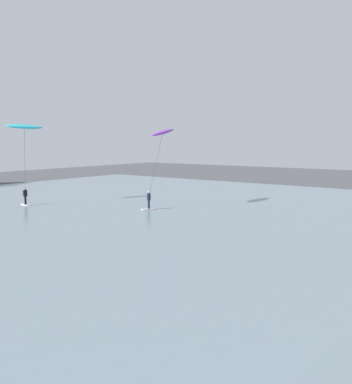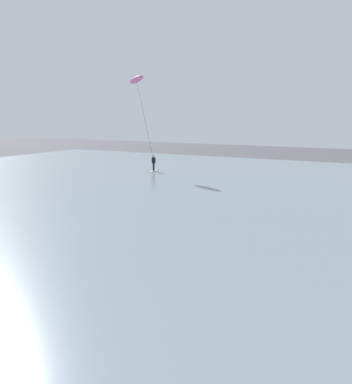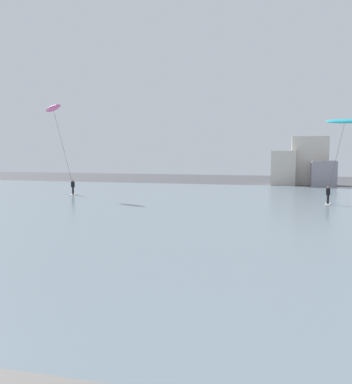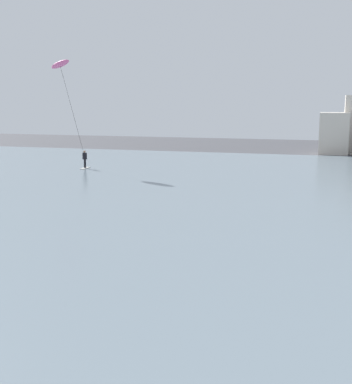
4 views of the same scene
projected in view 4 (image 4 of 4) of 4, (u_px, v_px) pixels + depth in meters
water_bay at (242, 194)px, 34.54m from camera, size 84.00×52.00×0.10m
kitesurfer_pink at (63, 77)px, 47.33m from camera, size 4.46×3.05×10.00m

